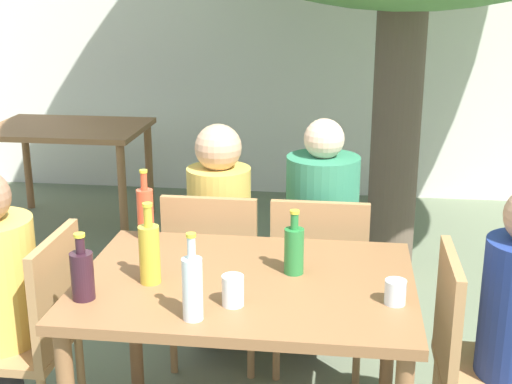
{
  "coord_description": "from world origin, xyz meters",
  "views": [
    {
      "loc": [
        0.35,
        -2.43,
        1.88
      ],
      "look_at": [
        0.0,
        0.3,
        1.03
      ],
      "focal_mm": 50.0,
      "sensor_mm": 36.0,
      "label": 1
    }
  ],
  "objects_px": {
    "person_seated_2": "(223,247)",
    "green_bottle_0": "(294,249)",
    "patio_chair_2": "(215,268)",
    "water_bottle_4": "(192,286)",
    "patio_chair_1": "(476,356)",
    "person_seated_3": "(321,249)",
    "patio_chair_0": "(33,328)",
    "drinking_glass_1": "(233,291)",
    "dining_table_front": "(246,302)",
    "oil_cruet_3": "(149,252)",
    "drinking_glass_0": "(395,292)",
    "wine_bottle_2": "(82,274)",
    "patio_chair_3": "(319,274)",
    "dining_table_back": "(69,140)",
    "soda_bottle_1": "(145,212)"
  },
  "relations": [
    {
      "from": "person_seated_3",
      "to": "dining_table_front",
      "type": "bearing_deg",
      "value": 74.65
    },
    {
      "from": "person_seated_2",
      "to": "wine_bottle_2",
      "type": "relative_size",
      "value": 4.88
    },
    {
      "from": "patio_chair_0",
      "to": "person_seated_3",
      "type": "relative_size",
      "value": 0.74
    },
    {
      "from": "dining_table_front",
      "to": "patio_chair_2",
      "type": "xyz_separation_m",
      "value": [
        -0.25,
        0.68,
        -0.17
      ]
    },
    {
      "from": "wine_bottle_2",
      "to": "water_bottle_4",
      "type": "relative_size",
      "value": 0.81
    },
    {
      "from": "patio_chair_0",
      "to": "person_seated_3",
      "type": "bearing_deg",
      "value": 129.46
    },
    {
      "from": "person_seated_2",
      "to": "wine_bottle_2",
      "type": "xyz_separation_m",
      "value": [
        -0.29,
        -1.16,
        0.34
      ]
    },
    {
      "from": "drinking_glass_1",
      "to": "water_bottle_4",
      "type": "bearing_deg",
      "value": -134.17
    },
    {
      "from": "dining_table_front",
      "to": "oil_cruet_3",
      "type": "bearing_deg",
      "value": -168.05
    },
    {
      "from": "dining_table_back",
      "to": "dining_table_front",
      "type": "bearing_deg",
      "value": -56.3
    },
    {
      "from": "dining_table_front",
      "to": "drinking_glass_1",
      "type": "distance_m",
      "value": 0.27
    },
    {
      "from": "patio_chair_0",
      "to": "drinking_glass_1",
      "type": "height_order",
      "value": "patio_chair_0"
    },
    {
      "from": "dining_table_back",
      "to": "patio_chair_3",
      "type": "relative_size",
      "value": 1.26
    },
    {
      "from": "green_bottle_0",
      "to": "drinking_glass_1",
      "type": "distance_m",
      "value": 0.36
    },
    {
      "from": "dining_table_front",
      "to": "wine_bottle_2",
      "type": "bearing_deg",
      "value": -156.34
    },
    {
      "from": "patio_chair_2",
      "to": "drinking_glass_1",
      "type": "height_order",
      "value": "patio_chair_2"
    },
    {
      "from": "patio_chair_1",
      "to": "wine_bottle_2",
      "type": "bearing_deg",
      "value": 99.6
    },
    {
      "from": "patio_chair_0",
      "to": "green_bottle_0",
      "type": "distance_m",
      "value": 1.1
    },
    {
      "from": "person_seated_2",
      "to": "water_bottle_4",
      "type": "distance_m",
      "value": 1.32
    },
    {
      "from": "dining_table_back",
      "to": "oil_cruet_3",
      "type": "bearing_deg",
      "value": -62.6
    },
    {
      "from": "patio_chair_1",
      "to": "drinking_glass_1",
      "type": "bearing_deg",
      "value": 104.15
    },
    {
      "from": "patio_chair_0",
      "to": "person_seated_2",
      "type": "xyz_separation_m",
      "value": [
        0.61,
        0.92,
        0.02
      ]
    },
    {
      "from": "water_bottle_4",
      "to": "oil_cruet_3",
      "type": "bearing_deg",
      "value": 129.44
    },
    {
      "from": "patio_chair_2",
      "to": "water_bottle_4",
      "type": "relative_size",
      "value": 3.01
    },
    {
      "from": "patio_chair_2",
      "to": "green_bottle_0",
      "type": "xyz_separation_m",
      "value": [
        0.43,
        -0.6,
        0.36
      ]
    },
    {
      "from": "patio_chair_1",
      "to": "patio_chair_2",
      "type": "xyz_separation_m",
      "value": [
        -1.11,
        0.68,
        0.0
      ]
    },
    {
      "from": "dining_table_back",
      "to": "green_bottle_0",
      "type": "relative_size",
      "value": 4.55
    },
    {
      "from": "person_seated_2",
      "to": "soda_bottle_1",
      "type": "xyz_separation_m",
      "value": [
        -0.24,
        -0.54,
        0.36
      ]
    },
    {
      "from": "green_bottle_0",
      "to": "soda_bottle_1",
      "type": "distance_m",
      "value": 0.73
    },
    {
      "from": "dining_table_front",
      "to": "patio_chair_2",
      "type": "bearing_deg",
      "value": 110.18
    },
    {
      "from": "drinking_glass_0",
      "to": "drinking_glass_1",
      "type": "xyz_separation_m",
      "value": [
        -0.55,
        -0.08,
        0.01
      ]
    },
    {
      "from": "person_seated_2",
      "to": "water_bottle_4",
      "type": "height_order",
      "value": "person_seated_2"
    },
    {
      "from": "dining_table_back",
      "to": "drinking_glass_1",
      "type": "xyz_separation_m",
      "value": [
        1.71,
        -2.8,
        0.16
      ]
    },
    {
      "from": "dining_table_front",
      "to": "drinking_glass_1",
      "type": "height_order",
      "value": "drinking_glass_1"
    },
    {
      "from": "patio_chair_1",
      "to": "person_seated_3",
      "type": "relative_size",
      "value": 0.74
    },
    {
      "from": "patio_chair_2",
      "to": "drinking_glass_1",
      "type": "relative_size",
      "value": 8.34
    },
    {
      "from": "patio_chair_1",
      "to": "patio_chair_0",
      "type": "bearing_deg",
      "value": 90.0
    },
    {
      "from": "person_seated_2",
      "to": "green_bottle_0",
      "type": "relative_size",
      "value": 4.73
    },
    {
      "from": "patio_chair_0",
      "to": "drinking_glass_1",
      "type": "distance_m",
      "value": 0.93
    },
    {
      "from": "person_seated_3",
      "to": "drinking_glass_0",
      "type": "xyz_separation_m",
      "value": [
        0.29,
        -1.05,
        0.27
      ]
    },
    {
      "from": "patio_chair_0",
      "to": "patio_chair_1",
      "type": "bearing_deg",
      "value": 90.0
    },
    {
      "from": "person_seated_3",
      "to": "drinking_glass_0",
      "type": "relative_size",
      "value": 14.15
    },
    {
      "from": "person_seated_2",
      "to": "water_bottle_4",
      "type": "xyz_separation_m",
      "value": [
        0.12,
        -1.26,
        0.36
      ]
    },
    {
      "from": "wine_bottle_2",
      "to": "patio_chair_1",
      "type": "bearing_deg",
      "value": 9.6
    },
    {
      "from": "patio_chair_3",
      "to": "drinking_glass_0",
      "type": "height_order",
      "value": "patio_chair_3"
    },
    {
      "from": "dining_table_back",
      "to": "patio_chair_1",
      "type": "height_order",
      "value": "patio_chair_1"
    },
    {
      "from": "dining_table_back",
      "to": "patio_chair_1",
      "type": "distance_m",
      "value": 3.65
    },
    {
      "from": "patio_chair_2",
      "to": "oil_cruet_3",
      "type": "relative_size",
      "value": 2.94
    },
    {
      "from": "drinking_glass_0",
      "to": "person_seated_3",
      "type": "bearing_deg",
      "value": 105.46
    },
    {
      "from": "patio_chair_2",
      "to": "patio_chair_3",
      "type": "relative_size",
      "value": 1.0
    }
  ]
}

